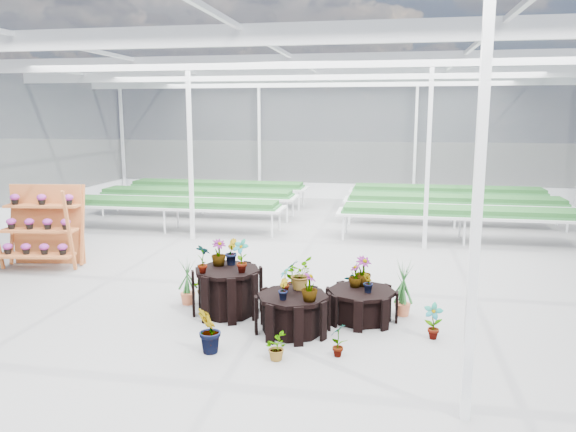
% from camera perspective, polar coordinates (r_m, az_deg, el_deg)
% --- Properties ---
extents(ground_plane, '(24.00, 24.00, 0.00)m').
position_cam_1_polar(ground_plane, '(10.62, -1.66, -7.63)').
color(ground_plane, gray).
rests_on(ground_plane, ground).
extents(greenhouse_shell, '(18.00, 24.00, 4.50)m').
position_cam_1_polar(greenhouse_shell, '(10.15, -1.72, 4.55)').
color(greenhouse_shell, white).
rests_on(greenhouse_shell, ground).
extents(steel_frame, '(18.00, 24.00, 4.50)m').
position_cam_1_polar(steel_frame, '(10.15, -1.72, 4.55)').
color(steel_frame, silver).
rests_on(steel_frame, ground).
extents(nursery_benches, '(16.00, 7.00, 0.84)m').
position_cam_1_polar(nursery_benches, '(17.44, 3.27, 0.88)').
color(nursery_benches, silver).
rests_on(nursery_benches, ground).
extents(plinth_tall, '(1.47, 1.47, 0.76)m').
position_cam_1_polar(plinth_tall, '(9.41, -6.16, -7.61)').
color(plinth_tall, black).
rests_on(plinth_tall, ground).
extents(plinth_mid, '(1.41, 1.41, 0.59)m').
position_cam_1_polar(plinth_mid, '(8.62, 0.48, -9.86)').
color(plinth_mid, black).
rests_on(plinth_mid, ground).
extents(plinth_low, '(1.15, 1.15, 0.50)m').
position_cam_1_polar(plinth_low, '(9.19, 7.47, -8.94)').
color(plinth_low, black).
rests_on(plinth_low, ground).
extents(shelf_rack, '(1.78, 1.10, 1.77)m').
position_cam_1_polar(shelf_rack, '(13.09, -23.90, -1.08)').
color(shelf_rack, '#AA592B').
rests_on(shelf_rack, ground).
extents(nursery_plants, '(4.45, 3.31, 1.31)m').
position_cam_1_polar(nursery_plants, '(9.25, -0.99, -7.03)').
color(nursery_plants, '#205223').
rests_on(nursery_plants, ground).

